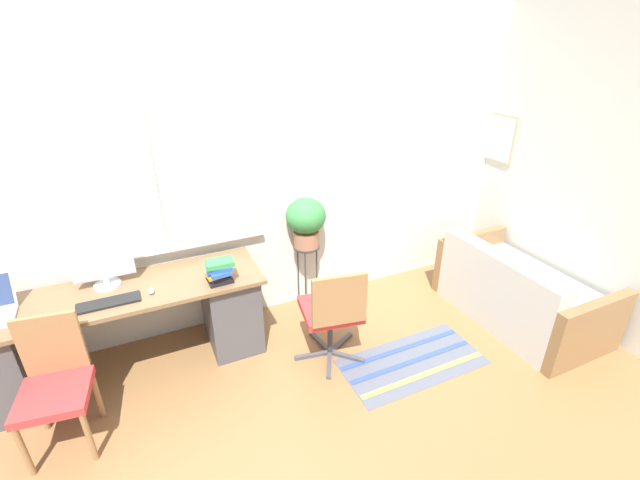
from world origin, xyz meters
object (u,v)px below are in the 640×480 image
Objects in this scene: office_chair_swivel at (333,311)px; potted_plant at (306,220)px; monitor at (102,262)px; plant_stand at (306,254)px; mouse at (151,291)px; desk_chair_wooden at (54,383)px; book_stack at (219,271)px; couch_loveseat at (517,294)px; keyboard at (109,303)px.

potted_plant reaches higher than office_chair_swivel.
monitor is 0.66× the size of plant_stand.
monitor is 1.70m from plant_stand.
plant_stand is at bearing 14.79° from mouse.
monitor reaches higher than mouse.
mouse is 0.80m from desk_chair_wooden.
book_stack is at bearing -20.67° from monitor.
mouse is at bearing 77.92° from couch_loveseat.
book_stack is 2.68m from couch_loveseat.
potted_plant is at bearing 12.84° from keyboard.
potted_plant is at bearing 4.03° from monitor.
plant_stand is at bearing 27.76° from desk_chair_wooden.
mouse is 0.10× the size of plant_stand.
office_chair_swivel reaches higher than couch_loveseat.
keyboard is 1.88× the size of book_stack.
monitor is at bearing 90.49° from keyboard.
potted_plant is (0.00, 0.00, 0.35)m from plant_stand.
potted_plant is at bearing -88.87° from office_chair_swivel.
office_chair_swivel is 0.83m from plant_stand.
office_chair_swivel is (1.53, -0.70, -0.44)m from monitor.
couch_loveseat reaches higher than plant_stand.
book_stack reaches higher than keyboard.
plant_stand is (1.66, 0.38, -0.17)m from keyboard.
monitor is 0.85m from desk_chair_wooden.
potted_plant is (1.66, 0.38, 0.18)m from keyboard.
potted_plant is (-1.67, 1.01, 0.65)m from couch_loveseat.
desk_chair_wooden is 2.16m from plant_stand.
office_chair_swivel is 0.61× the size of couch_loveseat.
office_chair_swivel is at bearing -28.08° from book_stack.
mouse is (0.28, 0.02, 0.01)m from keyboard.
mouse is 0.15× the size of potted_plant.
desk_chair_wooden reaches higher than mouse.
potted_plant is (1.66, 0.12, -0.01)m from monitor.
desk_chair_wooden is at bearing -149.86° from mouse.
monitor is 1.74m from office_chair_swivel.
monitor is at bearing -175.97° from potted_plant.
office_chair_swivel is at bearing 83.62° from couch_loveseat.
couch_loveseat is at bearing -31.33° from potted_plant.
office_chair_swivel is (1.90, -0.07, 0.01)m from desk_chair_wooden.
monitor reaches higher than office_chair_swivel.
mouse is at bearing 3.06° from keyboard.
mouse is at bearing -40.72° from monitor.
keyboard is 0.29× the size of couch_loveseat.
desk_chair_wooden is at bearing -120.32° from monitor.
potted_plant is at bearing 18.43° from plant_stand.
keyboard is 1.61m from office_chair_swivel.
book_stack reaches higher than mouse.
office_chair_swivel is at bearing -98.99° from plant_stand.
desk_chair_wooden reaches higher than couch_loveseat.
plant_stand is at bearing -161.57° from potted_plant.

